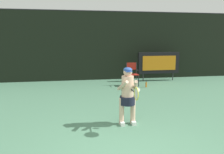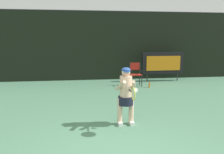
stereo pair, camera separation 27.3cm
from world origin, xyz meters
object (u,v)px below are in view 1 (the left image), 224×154
(scoreboard, at_px, (159,63))
(tennis_player, at_px, (128,94))
(water_bottle, at_px, (146,85))
(tennis_racket, at_px, (136,93))
(umpire_chair, at_px, (132,73))

(scoreboard, distance_m, tennis_player, 6.59)
(tennis_player, bearing_deg, water_bottle, 65.62)
(water_bottle, height_order, tennis_racket, tennis_racket)
(umpire_chair, bearing_deg, scoreboard, 30.21)
(water_bottle, bearing_deg, tennis_player, -114.38)
(scoreboard, xyz_separation_m, tennis_player, (-3.12, -5.81, -0.13))
(scoreboard, xyz_separation_m, water_bottle, (-1.16, -1.48, -0.82))
(scoreboard, height_order, tennis_racket, scoreboard)
(umpire_chair, xyz_separation_m, tennis_player, (-1.42, -4.82, 0.20))
(tennis_racket, bearing_deg, umpire_chair, 62.00)
(scoreboard, relative_size, water_bottle, 8.30)
(tennis_racket, bearing_deg, tennis_player, 80.47)
(tennis_player, height_order, tennis_racket, tennis_player)
(umpire_chair, xyz_separation_m, tennis_racket, (-1.37, -5.43, 0.34))
(scoreboard, bearing_deg, water_bottle, -127.92)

